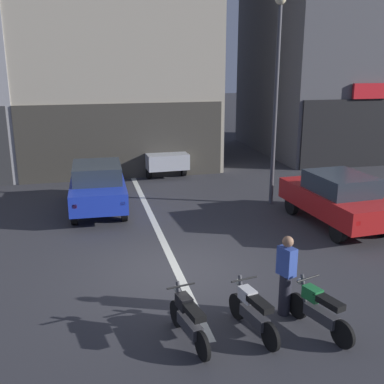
{
  "coord_description": "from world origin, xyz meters",
  "views": [
    {
      "loc": [
        -2.03,
        -10.07,
        4.93
      ],
      "look_at": [
        0.83,
        2.0,
        1.4
      ],
      "focal_mm": 43.49,
      "sensor_mm": 36.0,
      "label": 1
    }
  ],
  "objects_px": {
    "car_blue_crossing_near": "(98,185)",
    "car_red_parked_kerbside": "(337,197)",
    "car_silver_down_street": "(159,151)",
    "motorcycle_black_row_leftmost": "(188,319)",
    "street_lamp": "(277,82)",
    "person_by_motorcycles": "(286,275)",
    "motorcycle_white_row_left_mid": "(253,311)",
    "motorcycle_green_row_centre": "(319,310)"
  },
  "relations": [
    {
      "from": "car_blue_crossing_near",
      "to": "motorcycle_black_row_leftmost",
      "type": "xyz_separation_m",
      "value": [
        1.25,
        -8.18,
        -0.43
      ]
    },
    {
      "from": "street_lamp",
      "to": "motorcycle_white_row_left_mid",
      "type": "relative_size",
      "value": 4.23
    },
    {
      "from": "person_by_motorcycles",
      "to": "motorcycle_white_row_left_mid",
      "type": "bearing_deg",
      "value": -150.33
    },
    {
      "from": "car_blue_crossing_near",
      "to": "motorcycle_white_row_left_mid",
      "type": "xyz_separation_m",
      "value": [
        2.47,
        -8.19,
        -0.43
      ]
    },
    {
      "from": "motorcycle_black_row_leftmost",
      "to": "motorcycle_white_row_left_mid",
      "type": "height_order",
      "value": "same"
    },
    {
      "from": "car_blue_crossing_near",
      "to": "car_silver_down_street",
      "type": "xyz_separation_m",
      "value": [
        3.0,
        5.43,
        0.0
      ]
    },
    {
      "from": "street_lamp",
      "to": "motorcycle_green_row_centre",
      "type": "relative_size",
      "value": 4.31
    },
    {
      "from": "motorcycle_white_row_left_mid",
      "to": "person_by_motorcycles",
      "type": "xyz_separation_m",
      "value": [
        0.86,
        0.49,
        0.4
      ]
    },
    {
      "from": "motorcycle_white_row_left_mid",
      "to": "person_by_motorcycles",
      "type": "distance_m",
      "value": 1.07
    },
    {
      "from": "motorcycle_black_row_leftmost",
      "to": "motorcycle_green_row_centre",
      "type": "relative_size",
      "value": 1.02
    },
    {
      "from": "car_blue_crossing_near",
      "to": "street_lamp",
      "type": "height_order",
      "value": "street_lamp"
    },
    {
      "from": "street_lamp",
      "to": "car_red_parked_kerbside",
      "type": "bearing_deg",
      "value": -67.12
    },
    {
      "from": "motorcycle_black_row_leftmost",
      "to": "person_by_motorcycles",
      "type": "bearing_deg",
      "value": 13.03
    },
    {
      "from": "street_lamp",
      "to": "motorcycle_white_row_left_mid",
      "type": "distance_m",
      "value": 9.15
    },
    {
      "from": "car_blue_crossing_near",
      "to": "car_silver_down_street",
      "type": "relative_size",
      "value": 0.99
    },
    {
      "from": "motorcycle_green_row_centre",
      "to": "person_by_motorcycles",
      "type": "height_order",
      "value": "person_by_motorcycles"
    },
    {
      "from": "car_blue_crossing_near",
      "to": "street_lamp",
      "type": "relative_size",
      "value": 0.59
    },
    {
      "from": "car_red_parked_kerbside",
      "to": "motorcycle_white_row_left_mid",
      "type": "bearing_deg",
      "value": -132.51
    },
    {
      "from": "motorcycle_green_row_centre",
      "to": "motorcycle_black_row_leftmost",
      "type": "bearing_deg",
      "value": 174.21
    },
    {
      "from": "car_silver_down_street",
      "to": "motorcycle_white_row_left_mid",
      "type": "distance_m",
      "value": 13.63
    },
    {
      "from": "person_by_motorcycles",
      "to": "car_blue_crossing_near",
      "type": "bearing_deg",
      "value": 113.39
    },
    {
      "from": "person_by_motorcycles",
      "to": "car_red_parked_kerbside",
      "type": "bearing_deg",
      "value": 50.45
    },
    {
      "from": "car_silver_down_street",
      "to": "car_red_parked_kerbside",
      "type": "bearing_deg",
      "value": -64.7
    },
    {
      "from": "car_blue_crossing_near",
      "to": "person_by_motorcycles",
      "type": "distance_m",
      "value": 8.39
    },
    {
      "from": "street_lamp",
      "to": "car_blue_crossing_near",
      "type": "bearing_deg",
      "value": 173.99
    },
    {
      "from": "street_lamp",
      "to": "motorcycle_white_row_left_mid",
      "type": "xyz_separation_m",
      "value": [
        -3.53,
        -7.56,
        -3.77
      ]
    },
    {
      "from": "car_silver_down_street",
      "to": "motorcycle_black_row_leftmost",
      "type": "xyz_separation_m",
      "value": [
        -1.76,
        -13.61,
        -0.43
      ]
    },
    {
      "from": "car_red_parked_kerbside",
      "to": "street_lamp",
      "type": "relative_size",
      "value": 0.6
    },
    {
      "from": "car_silver_down_street",
      "to": "person_by_motorcycles",
      "type": "bearing_deg",
      "value": -88.57
    },
    {
      "from": "car_red_parked_kerbside",
      "to": "motorcycle_white_row_left_mid",
      "type": "height_order",
      "value": "car_red_parked_kerbside"
    },
    {
      "from": "motorcycle_green_row_centre",
      "to": "motorcycle_white_row_left_mid",
      "type": "bearing_deg",
      "value": 168.95
    },
    {
      "from": "car_red_parked_kerbside",
      "to": "person_by_motorcycles",
      "type": "bearing_deg",
      "value": -129.55
    },
    {
      "from": "car_red_parked_kerbside",
      "to": "person_by_motorcycles",
      "type": "distance_m",
      "value": 5.87
    },
    {
      "from": "car_red_parked_kerbside",
      "to": "person_by_motorcycles",
      "type": "height_order",
      "value": "person_by_motorcycles"
    },
    {
      "from": "motorcycle_black_row_leftmost",
      "to": "motorcycle_white_row_left_mid",
      "type": "xyz_separation_m",
      "value": [
        1.22,
        -0.01,
        0.0
      ]
    },
    {
      "from": "car_blue_crossing_near",
      "to": "motorcycle_black_row_leftmost",
      "type": "relative_size",
      "value": 2.51
    },
    {
      "from": "car_blue_crossing_near",
      "to": "car_red_parked_kerbside",
      "type": "relative_size",
      "value": 0.98
    },
    {
      "from": "street_lamp",
      "to": "car_silver_down_street",
      "type": "bearing_deg",
      "value": 116.29
    },
    {
      "from": "car_red_parked_kerbside",
      "to": "car_silver_down_street",
      "type": "xyz_separation_m",
      "value": [
        -4.07,
        8.6,
        0.0
      ]
    },
    {
      "from": "car_blue_crossing_near",
      "to": "person_by_motorcycles",
      "type": "relative_size",
      "value": 2.48
    },
    {
      "from": "car_red_parked_kerbside",
      "to": "street_lamp",
      "type": "distance_m",
      "value": 4.33
    },
    {
      "from": "motorcycle_green_row_centre",
      "to": "street_lamp",
      "type": "bearing_deg",
      "value": 73.49
    }
  ]
}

